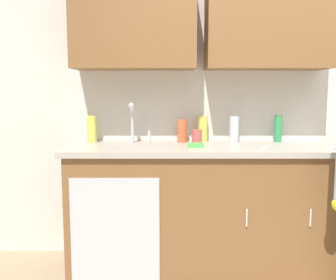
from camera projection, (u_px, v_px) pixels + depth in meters
The scene contains 12 objects.
kitchen_wall_with_uppers at pixel (249, 74), 3.04m from camera, with size 4.80×0.44×2.70m.
counter_cabinet at pixel (199, 210), 2.88m from camera, with size 1.90×0.62×0.90m.
countertop at pixel (200, 148), 2.82m from camera, with size 1.96×0.66×0.04m, color #A8A093.
sink at pixel (135, 147), 2.82m from camera, with size 0.50×0.36×0.35m.
bottle_dish_liquid at pixel (276, 129), 3.02m from camera, with size 0.06×0.06×0.21m, color #2D8C4C.
bottle_cleaner_spray at pixel (90, 129), 2.99m from camera, with size 0.08×0.08×0.21m, color #D8D14C.
bottle_soap at pixel (233, 129), 2.98m from camera, with size 0.07×0.07×0.20m, color silver.
bottle_water_tall at pixel (201, 129), 3.04m from camera, with size 0.07×0.07×0.20m, color #D8D14C.
bottle_water_short at pixel (181, 131), 3.00m from camera, with size 0.07×0.07×0.18m, color #E05933.
cup_by_sink at pixel (195, 137), 2.90m from camera, with size 0.08×0.08×0.11m, color #B24C47.
knife_on_counter at pixel (264, 148), 2.69m from camera, with size 0.24×0.02×0.01m, color silver.
sponge at pixel (194, 145), 2.72m from camera, with size 0.11×0.07×0.03m, color #4CBF4C.
Camera 1 is at (-0.79, -2.09, 1.33)m, focal length 40.98 mm.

